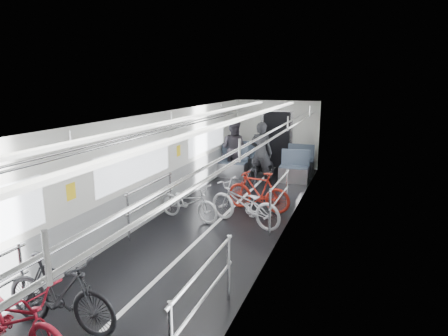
# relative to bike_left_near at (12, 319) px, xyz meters

# --- Properties ---
(car_shell) EXTENTS (3.02, 14.01, 2.41)m
(car_shell) POSITION_rel_bike_left_near_xyz_m (0.65, 5.84, 0.64)
(car_shell) COLOR black
(car_shell) RESTS_ON ground
(bike_left_near) EXTENTS (1.91, 0.90, 0.97)m
(bike_left_near) POSITION_rel_bike_left_near_xyz_m (0.00, 0.00, 0.00)
(bike_left_near) COLOR maroon
(bike_left_near) RESTS_ON floor
(bike_left_mid) EXTENTS (1.68, 0.49, 1.01)m
(bike_left_mid) POSITION_rel_bike_left_near_xyz_m (0.15, 0.60, 0.02)
(bike_left_mid) COLOR black
(bike_left_mid) RESTS_ON floor
(bike_left_far) EXTENTS (1.65, 0.85, 0.82)m
(bike_left_far) POSITION_rel_bike_left_near_xyz_m (-0.02, 4.88, -0.07)
(bike_left_far) COLOR #B1B2B6
(bike_left_far) RESTS_ON floor
(bike_right_mid) EXTENTS (1.93, 1.19, 0.96)m
(bike_right_mid) POSITION_rel_bike_left_near_xyz_m (1.27, 4.98, -0.00)
(bike_right_mid) COLOR silver
(bike_right_mid) RESTS_ON floor
(bike_right_far) EXTENTS (1.67, 0.69, 0.97)m
(bike_right_far) POSITION_rel_bike_left_near_xyz_m (1.31, 6.02, 0.00)
(bike_right_far) COLOR #A42014
(bike_right_far) RESTS_ON floor
(bike_aisle) EXTENTS (0.99, 1.90, 0.95)m
(bike_aisle) POSITION_rel_bike_left_near_xyz_m (0.76, 8.46, -0.01)
(bike_aisle) COLOR black
(bike_aisle) RESTS_ON floor
(person_standing) EXTENTS (0.72, 0.50, 1.90)m
(person_standing) POSITION_rel_bike_left_near_xyz_m (0.72, 8.56, 0.47)
(person_standing) COLOR black
(person_standing) RESTS_ON floor
(person_seated) EXTENTS (0.99, 0.83, 1.82)m
(person_seated) POSITION_rel_bike_left_near_xyz_m (-0.39, 9.28, 0.43)
(person_seated) COLOR #2F2B33
(person_seated) RESTS_ON floor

